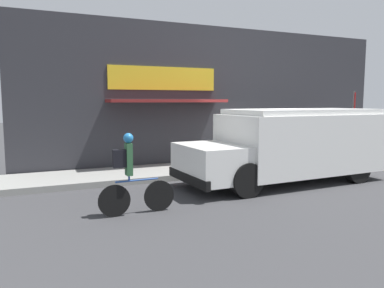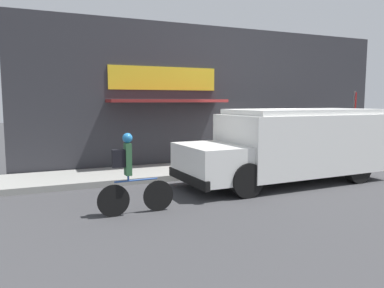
{
  "view_description": "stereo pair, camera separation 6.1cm",
  "coord_description": "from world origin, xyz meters",
  "px_view_note": "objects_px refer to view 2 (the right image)",
  "views": [
    {
      "loc": [
        -6.55,
        -10.08,
        2.34
      ],
      "look_at": [
        -2.2,
        -0.2,
        1.1
      ],
      "focal_mm": 35.0,
      "sensor_mm": 36.0,
      "label": 1
    },
    {
      "loc": [
        -6.49,
        -10.1,
        2.34
      ],
      "look_at": [
        -2.2,
        -0.2,
        1.1
      ],
      "focal_mm": 35.0,
      "sensor_mm": 36.0,
      "label": 2
    }
  ],
  "objects_px": {
    "cyclist": "(131,176)",
    "stop_sign_post": "(354,114)",
    "school_bus": "(292,144)",
    "trash_bin": "(222,152)"
  },
  "relations": [
    {
      "from": "school_bus",
      "to": "trash_bin",
      "type": "height_order",
      "value": "school_bus"
    },
    {
      "from": "cyclist",
      "to": "trash_bin",
      "type": "height_order",
      "value": "cyclist"
    },
    {
      "from": "stop_sign_post",
      "to": "school_bus",
      "type": "bearing_deg",
      "value": -157.25
    },
    {
      "from": "cyclist",
      "to": "stop_sign_post",
      "type": "distance_m",
      "value": 9.92
    },
    {
      "from": "school_bus",
      "to": "cyclist",
      "type": "xyz_separation_m",
      "value": [
        -5.08,
        -1.27,
        -0.3
      ]
    },
    {
      "from": "cyclist",
      "to": "stop_sign_post",
      "type": "xyz_separation_m",
      "value": [
        9.38,
        3.07,
        1.05
      ]
    },
    {
      "from": "school_bus",
      "to": "trash_bin",
      "type": "bearing_deg",
      "value": 104.42
    },
    {
      "from": "stop_sign_post",
      "to": "trash_bin",
      "type": "height_order",
      "value": "stop_sign_post"
    },
    {
      "from": "stop_sign_post",
      "to": "cyclist",
      "type": "bearing_deg",
      "value": -161.86
    },
    {
      "from": "school_bus",
      "to": "cyclist",
      "type": "bearing_deg",
      "value": -167.96
    }
  ]
}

